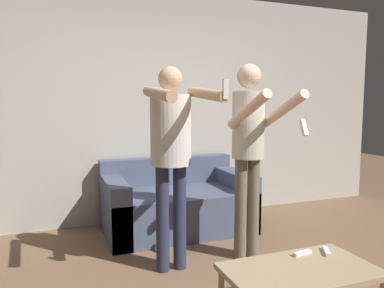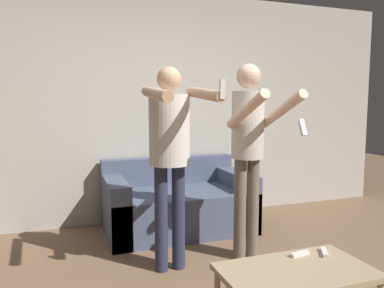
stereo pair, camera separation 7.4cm
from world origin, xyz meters
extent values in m
cube|color=#B7B2A8|center=(0.00, 2.21, 1.35)|extent=(6.40, 0.06, 2.70)
cube|color=#4C5670|center=(0.12, 1.68, 0.22)|extent=(1.57, 0.92, 0.45)
cube|color=#4C5670|center=(0.12, 2.06, 0.61)|extent=(1.57, 0.16, 0.32)
cube|color=#4C5670|center=(-0.57, 1.68, 0.31)|extent=(0.20, 0.92, 0.62)
cube|color=#4C5670|center=(0.81, 1.68, 0.31)|extent=(0.20, 0.92, 0.62)
cylinder|color=#282D47|center=(-0.31, 0.77, 0.45)|extent=(0.11, 0.11, 0.90)
cylinder|color=#282D47|center=(-0.16, 0.77, 0.45)|extent=(0.11, 0.11, 0.90)
cylinder|color=silver|center=(-0.24, 0.77, 1.19)|extent=(0.33, 0.33, 0.58)
sphere|color=tan|center=(-0.24, 0.77, 1.60)|extent=(0.20, 0.20, 0.20)
cylinder|color=tan|center=(-0.42, 0.46, 1.47)|extent=(0.08, 0.64, 0.13)
cylinder|color=tan|center=(-0.05, 0.46, 1.47)|extent=(0.08, 0.64, 0.13)
cube|color=white|center=(-0.05, 0.14, 1.50)|extent=(0.04, 0.04, 0.13)
cylinder|color=#6B6051|center=(0.42, 0.77, 0.46)|extent=(0.11, 0.11, 0.92)
cylinder|color=#6B6051|center=(0.54, 0.77, 0.46)|extent=(0.11, 0.11, 0.92)
cylinder|color=beige|center=(0.48, 0.77, 1.21)|extent=(0.28, 0.28, 0.59)
sphere|color=beige|center=(0.48, 0.77, 1.64)|extent=(0.21, 0.21, 0.21)
cylinder|color=beige|center=(0.32, 0.49, 1.35)|extent=(0.08, 0.60, 0.33)
cylinder|color=beige|center=(0.64, 0.49, 1.35)|extent=(0.08, 0.60, 0.33)
cube|color=white|center=(0.64, 0.21, 1.22)|extent=(0.04, 0.08, 0.13)
cube|color=tan|center=(0.31, -0.24, 0.34)|extent=(0.97, 0.55, 0.04)
cylinder|color=tan|center=(0.75, -0.01, 0.16)|extent=(0.04, 0.04, 0.32)
cube|color=white|center=(0.63, -0.10, 0.37)|extent=(0.11, 0.15, 0.02)
cube|color=white|center=(0.46, -0.07, 0.37)|extent=(0.15, 0.06, 0.02)
camera|label=1|loc=(-1.15, -2.13, 1.41)|focal=35.00mm
camera|label=2|loc=(-1.08, -2.16, 1.41)|focal=35.00mm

